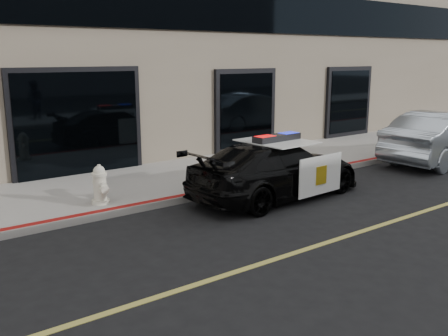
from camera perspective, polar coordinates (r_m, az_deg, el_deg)
ground at (r=8.39m, az=8.56°, el=-9.45°), size 120.00×120.00×0.00m
sidewalk_n at (r=12.43m, az=-8.82°, el=-1.74°), size 60.00×3.50×0.15m
police_car at (r=11.27m, az=6.00°, el=-0.15°), size 2.32×4.62×1.44m
silver_sedan at (r=16.25m, az=23.98°, el=3.21°), size 1.97×4.79×1.54m
fire_hydrant at (r=10.58m, az=-13.98°, el=-1.95°), size 0.37×0.52×0.82m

